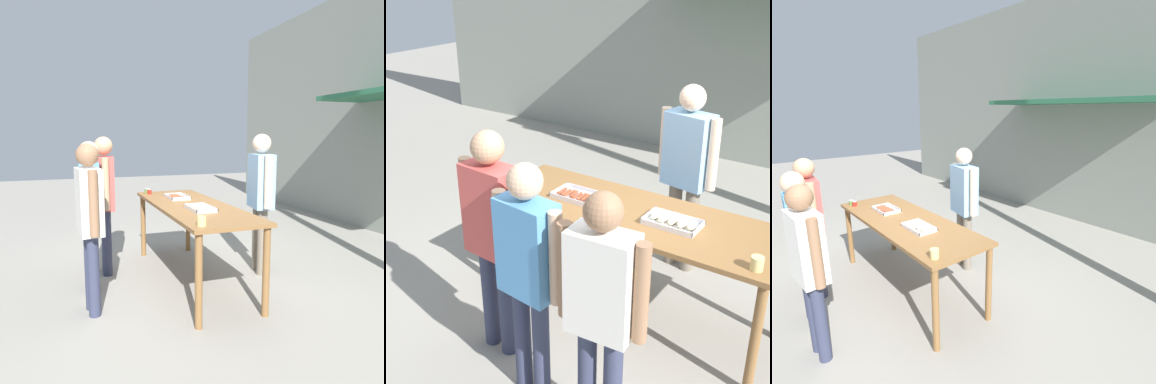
# 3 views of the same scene
# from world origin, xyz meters

# --- Properties ---
(ground_plane) EXTENTS (24.00, 24.00, 0.00)m
(ground_plane) POSITION_xyz_m (0.00, 0.00, 0.00)
(ground_plane) COLOR gray
(serving_table) EXTENTS (2.38, 0.82, 0.93)m
(serving_table) POSITION_xyz_m (0.00, 0.00, 0.83)
(serving_table) COLOR brown
(serving_table) RESTS_ON ground
(food_tray_sausages) EXTENTS (0.39, 0.25, 0.04)m
(food_tray_sausages) POSITION_xyz_m (-0.50, -0.03, 0.95)
(food_tray_sausages) COLOR silver
(food_tray_sausages) RESTS_ON serving_table
(food_tray_buns) EXTENTS (0.41, 0.24, 0.06)m
(food_tray_buns) POSITION_xyz_m (0.35, -0.03, 0.95)
(food_tray_buns) COLOR silver
(food_tray_buns) RESTS_ON serving_table
(condiment_jar_mustard) EXTENTS (0.06, 0.06, 0.07)m
(condiment_jar_mustard) POSITION_xyz_m (-1.06, -0.30, 0.97)
(condiment_jar_mustard) COLOR #567A38
(condiment_jar_mustard) RESTS_ON serving_table
(condiment_jar_ketchup) EXTENTS (0.06, 0.06, 0.07)m
(condiment_jar_ketchup) POSITION_xyz_m (-0.97, -0.28, 0.97)
(condiment_jar_ketchup) COLOR #B22319
(condiment_jar_ketchup) RESTS_ON serving_table
(beer_cup) EXTENTS (0.08, 0.08, 0.09)m
(beer_cup) POSITION_xyz_m (1.05, -0.29, 0.98)
(beer_cup) COLOR #DBC67A
(beer_cup) RESTS_ON serving_table
(person_server_behind_table) EXTENTS (0.59, 0.30, 1.76)m
(person_server_behind_table) POSITION_xyz_m (0.04, 0.90, 1.06)
(person_server_behind_table) COLOR #756B5B
(person_server_behind_table) RESTS_ON ground
(person_customer_holding_hotdog) EXTENTS (0.57, 0.24, 1.73)m
(person_customer_holding_hotdog) POSITION_xyz_m (-0.59, -0.94, 1.04)
(person_customer_holding_hotdog) COLOR #333851
(person_customer_holding_hotdog) RESTS_ON ground
(person_customer_with_cup) EXTENTS (0.55, 0.24, 1.67)m
(person_customer_with_cup) POSITION_xyz_m (0.47, -1.21, 1.00)
(person_customer_with_cup) COLOR #333851
(person_customer_with_cup) RESTS_ON ground
(person_customer_waiting_in_line) EXTENTS (0.55, 0.24, 1.68)m
(person_customer_waiting_in_line) POSITION_xyz_m (-0.10, -1.15, 1.01)
(person_customer_waiting_in_line) COLOR #333851
(person_customer_waiting_in_line) RESTS_ON ground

